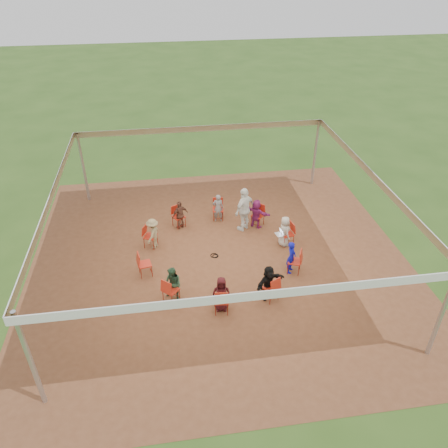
{
  "coord_description": "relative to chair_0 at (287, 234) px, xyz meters",
  "views": [
    {
      "loc": [
        -1.65,
        -12.12,
        9.42
      ],
      "look_at": [
        0.2,
        0.3,
        1.25
      ],
      "focal_mm": 35.0,
      "sensor_mm": 36.0,
      "label": 1
    }
  ],
  "objects": [
    {
      "name": "chair_8",
      "position": [
        -1.29,
        -2.79,
        0.0
      ],
      "size": [
        0.58,
        0.59,
        0.9
      ],
      "primitive_type": null,
      "rotation": [
        0.0,
        0.0,
        0.51
      ],
      "color": "red",
      "rests_on": "ground"
    },
    {
      "name": "ground",
      "position": [
        -2.56,
        -0.51,
        -0.45
      ],
      "size": [
        80.0,
        80.0,
        0.0
      ],
      "primitive_type": "plane",
      "color": "#2D4E18",
      "rests_on": "ground"
    },
    {
      "name": "person_seated_4",
      "position": [
        -4.83,
        0.53,
        0.15
      ],
      "size": [
        0.66,
        0.85,
        1.18
      ],
      "primitive_type": "imported",
      "rotation": [
        0.0,
        0.0,
        -2.0
      ],
      "color": "#968459",
      "rests_on": "ground"
    },
    {
      "name": "chair_5",
      "position": [
        -5.13,
        -1.02,
        0.0
      ],
      "size": [
        0.51,
        0.5,
        0.9
      ],
      "primitive_type": null,
      "rotation": [
        0.0,
        0.0,
        -1.37
      ],
      "color": "red",
      "rests_on": "ground"
    },
    {
      "name": "cable_coil",
      "position": [
        -2.71,
        -0.34,
        -0.43
      ],
      "size": [
        0.35,
        0.35,
        0.03
      ],
      "rotation": [
        0.0,
        0.0,
        0.36
      ],
      "color": "black",
      "rests_on": "ground"
    },
    {
      "name": "chair_3",
      "position": [
        -3.84,
        1.77,
        0.0
      ],
      "size": [
        0.58,
        0.59,
        0.9
      ],
      "primitive_type": null,
      "rotation": [
        0.0,
        0.0,
        -2.63
      ],
      "color": "red",
      "rests_on": "ground"
    },
    {
      "name": "person_seated_8",
      "position": [
        -0.3,
        -1.55,
        0.15
      ],
      "size": [
        0.44,
        0.51,
        1.18
      ],
      "primitive_type": "imported",
      "rotation": [
        0.0,
        0.0,
        1.14
      ],
      "color": "#0D11A5",
      "rests_on": "ground"
    },
    {
      "name": "chair_6",
      "position": [
        -4.34,
        -2.43,
        0.0
      ],
      "size": [
        0.61,
        0.61,
        0.9
      ],
      "primitive_type": null,
      "rotation": [
        0.0,
        0.0,
        -0.75
      ],
      "color": "red",
      "rests_on": "ground"
    },
    {
      "name": "person_seated_0",
      "position": [
        -0.12,
        -0.02,
        0.15
      ],
      "size": [
        0.43,
        0.63,
        1.18
      ],
      "primitive_type": "imported",
      "rotation": [
        0.0,
        0.0,
        1.77
      ],
      "color": "#B9B2A3",
      "rests_on": "ground"
    },
    {
      "name": "person_seated_3",
      "position": [
        -3.78,
        1.66,
        0.15
      ],
      "size": [
        0.78,
        0.65,
        1.18
      ],
      "primitive_type": "imported",
      "rotation": [
        0.0,
        0.0,
        -2.63
      ],
      "color": "brown",
      "rests_on": "ground"
    },
    {
      "name": "person_seated_5",
      "position": [
        -4.25,
        -2.34,
        0.15
      ],
      "size": [
        0.65,
        0.63,
        1.18
      ],
      "primitive_type": "imported",
      "rotation": [
        0.0,
        0.0,
        -0.75
      ],
      "color": "#294D33",
      "rests_on": "ground"
    },
    {
      "name": "person_seated_2",
      "position": [
        -2.27,
        1.97,
        0.15
      ],
      "size": [
        0.46,
        0.33,
        1.18
      ],
      "primitive_type": "imported",
      "rotation": [
        0.0,
        0.0,
        3.02
      ],
      "color": "slate",
      "rests_on": "ground"
    },
    {
      "name": "dirt_patch",
      "position": [
        -2.56,
        -0.51,
        -0.44
      ],
      "size": [
        13.0,
        13.0,
        0.0
      ],
      "primitive_type": "plane",
      "color": "brown",
      "rests_on": "ground"
    },
    {
      "name": "chair_2",
      "position": [
        -2.26,
        2.08,
        0.0
      ],
      "size": [
        0.47,
        0.49,
        0.9
      ],
      "primitive_type": null,
      "rotation": [
        0.0,
        0.0,
        3.02
      ],
      "color": "red",
      "rests_on": "ground"
    },
    {
      "name": "tent",
      "position": [
        -2.56,
        -0.51,
        1.92
      ],
      "size": [
        10.33,
        10.33,
        3.0
      ],
      "color": "#B2B2B7",
      "rests_on": "ground"
    },
    {
      "name": "person_seated_6",
      "position": [
        -2.85,
        -2.99,
        0.15
      ],
      "size": [
        0.61,
        0.39,
        1.18
      ],
      "primitive_type": "imported",
      "rotation": [
        0.0,
        0.0,
        -0.12
      ],
      "color": "#3A0F13",
      "rests_on": "ground"
    },
    {
      "name": "chair_4",
      "position": [
        -4.94,
        0.58,
        0.0
      ],
      "size": [
        0.58,
        0.57,
        0.9
      ],
      "primitive_type": null,
      "rotation": [
        0.0,
        0.0,
        -2.0
      ],
      "color": "red",
      "rests_on": "ground"
    },
    {
      "name": "chair_7",
      "position": [
        -2.87,
        -3.11,
        0.0
      ],
      "size": [
        0.47,
        0.49,
        0.9
      ],
      "primitive_type": null,
      "rotation": [
        0.0,
        0.0,
        -0.12
      ],
      "color": "red",
      "rests_on": "ground"
    },
    {
      "name": "chair_1",
      "position": [
        -0.79,
        1.41,
        0.0
      ],
      "size": [
        0.61,
        0.61,
        0.9
      ],
      "primitive_type": null,
      "rotation": [
        0.0,
        0.0,
        2.4
      ],
      "color": "red",
      "rests_on": "ground"
    },
    {
      "name": "laptop",
      "position": [
        -0.28,
        -0.06,
        0.11
      ],
      "size": [
        0.3,
        0.35,
        0.22
      ],
      "rotation": [
        0.0,
        0.0,
        1.77
      ],
      "color": "#B7B7BC",
      "rests_on": "ground"
    },
    {
      "name": "standing_person",
      "position": [
        -1.36,
        1.23,
        0.45
      ],
      "size": [
        1.13,
        1.09,
        1.78
      ],
      "primitive_type": "imported",
      "rotation": [
        0.0,
        0.0,
        3.87
      ],
      "color": "white",
      "rests_on": "ground"
    },
    {
      "name": "person_seated_7",
      "position": [
        -1.34,
        -2.69,
        0.15
      ],
      "size": [
        1.16,
        0.89,
        1.18
      ],
      "primitive_type": "imported",
      "rotation": [
        0.0,
        0.0,
        0.51
      ],
      "color": "black",
      "rests_on": "ground"
    },
    {
      "name": "chair_0",
      "position": [
        0.0,
        0.0,
        0.0
      ],
      "size": [
        0.51,
        0.5,
        0.9
      ],
      "primitive_type": null,
      "rotation": [
        0.0,
        0.0,
        1.77
      ],
      "color": "red",
      "rests_on": "ground"
    },
    {
      "name": "chair_9",
      "position": [
        -0.19,
        -1.6,
        0.0
      ],
      "size": [
        0.58,
        0.57,
        0.9
      ],
      "primitive_type": null,
      "rotation": [
        0.0,
        0.0,
        1.14
      ],
      "color": "red",
      "rests_on": "ground"
    },
    {
      "name": "person_seated_1",
      "position": [
        -0.87,
        1.32,
        0.15
      ],
      "size": [
        1.08,
        1.04,
        1.18
      ],
      "primitive_type": "imported",
      "rotation": [
        0.0,
        0.0,
        2.4
      ],
      "color": "#92266F",
      "rests_on": "ground"
    }
  ]
}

